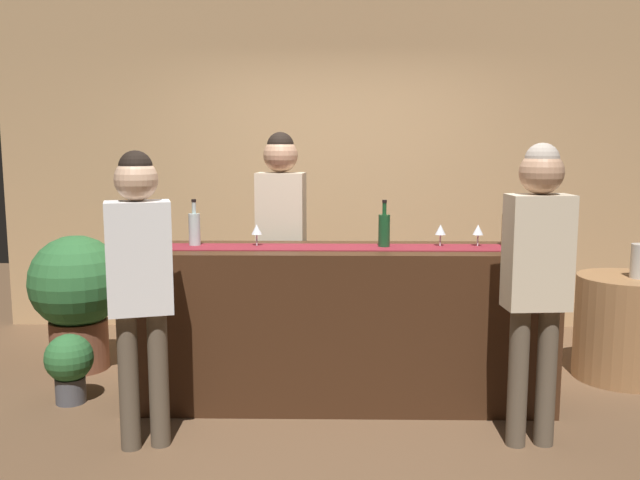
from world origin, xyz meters
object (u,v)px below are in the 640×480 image
Objects in this scene: wine_bottle_clear at (194,229)px; customer_browsing at (139,269)px; customer_sipping at (537,263)px; bartender at (281,225)px; wine_bottle_green at (384,230)px; wine_bottle_amber at (507,229)px; vase_on_side_table at (640,261)px; round_side_table at (624,327)px; wine_glass_far_end at (478,231)px; wine_glass_near_customer at (257,230)px; potted_plant_small at (69,363)px; wine_glass_mid_counter at (440,230)px; potted_plant_tall at (77,292)px.

customer_browsing is at bearing -101.32° from wine_bottle_clear.
bartender is at bearing 136.26° from customer_sipping.
wine_bottle_green is 1.55m from customer_browsing.
vase_on_side_table is (1.03, 0.37, -0.27)m from wine_bottle_amber.
wine_bottle_amber is at bearing -156.41° from round_side_table.
bartender is 7.30× the size of vase_on_side_table.
customer_sipping is (1.48, -1.21, -0.05)m from bartender.
wine_glass_far_end is at bearing 100.31° from customer_sipping.
customer_browsing reaches higher than wine_bottle_clear.
wine_glass_near_customer is 0.60× the size of vase_on_side_table.
wine_bottle_clear is 2.01m from wine_bottle_amber.
wine_bottle_green is at bearing -167.15° from vase_on_side_table.
bartender is 3.84× the size of potted_plant_small.
wine_glass_far_end is 1.40m from bartender.
customer_sipping is (0.78, -0.65, -0.09)m from wine_bottle_green.
bartender is (-1.06, 0.53, -0.03)m from wine_glass_mid_counter.
potted_plant_small is at bearing -171.86° from round_side_table.
wine_glass_near_customer reaches higher than potted_plant_small.
bartender is 1.04× the size of customer_sipping.
wine_bottle_amber is at bearing 5.09° from wine_glass_far_end.
wine_bottle_clear is at bearing 156.46° from customer_sipping.
wine_glass_far_end is (1.82, -0.01, -0.01)m from wine_bottle_clear.
customer_sipping is (-0.01, -0.70, -0.09)m from wine_bottle_amber.
wine_glass_far_end is 2.92m from potted_plant_tall.
potted_plant_small is (-2.63, -0.10, -0.86)m from wine_glass_far_end.
wine_glass_far_end is 0.09× the size of customer_sipping.
customer_browsing is at bearing -159.25° from round_side_table.
bartender is 1.69m from potted_plant_small.
wine_glass_far_end is 0.32× the size of potted_plant_small.
bartender is at bearing 177.94° from round_side_table.
wine_glass_mid_counter is at bearing 117.10° from customer_sipping.
potted_plant_tall reaches higher than potted_plant_small.
potted_plant_small is at bearing -175.40° from wine_glass_near_customer.
wine_bottle_amber reaches higher than potted_plant_tall.
wine_glass_mid_counter is 0.09× the size of customer_browsing.
potted_plant_small is at bearing 163.94° from customer_sipping.
potted_plant_small is (-0.81, -0.11, -0.87)m from wine_bottle_clear.
wine_bottle_green is 2.21m from potted_plant_small.
wine_glass_mid_counter is at bearing -162.55° from round_side_table.
vase_on_side_table reaches higher than round_side_table.
bartender is 2.53m from vase_on_side_table.
potted_plant_tall is at bearing 178.10° from round_side_table.
vase_on_side_table is (2.63, 0.39, -0.26)m from wine_glass_near_customer.
wine_bottle_amber is 0.41× the size of round_side_table.
wine_glass_far_end is 2.11m from customer_browsing.
customer_sipping is 2.15m from customer_browsing.
round_side_table is at bearing 17.45° from wine_glass_mid_counter.
wine_glass_mid_counter is 2.54m from potted_plant_small.
customer_sipping is at bearing -23.03° from wine_glass_near_customer.
potted_plant_tall is 2.20× the size of potted_plant_small.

